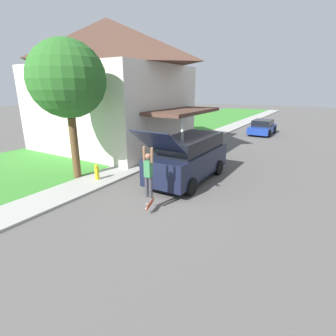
{
  "coord_description": "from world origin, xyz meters",
  "views": [
    {
      "loc": [
        5.36,
        -7.98,
        4.29
      ],
      "look_at": [
        0.14,
        0.65,
        1.16
      ],
      "focal_mm": 28.0,
      "sensor_mm": 36.0,
      "label": 1
    }
  ],
  "objects_px": {
    "car_down_street": "(262,127)",
    "skateboarder": "(148,172)",
    "skateboard": "(150,203)",
    "suv_parked": "(189,157)",
    "lawn_tree_near": "(67,80)",
    "fire_hydrant": "(97,172)"
  },
  "relations": [
    {
      "from": "suv_parked",
      "to": "fire_hydrant",
      "type": "relative_size",
      "value": 7.75
    },
    {
      "from": "skateboard",
      "to": "fire_hydrant",
      "type": "bearing_deg",
      "value": 162.44
    },
    {
      "from": "lawn_tree_near",
      "to": "skateboard",
      "type": "xyz_separation_m",
      "value": [
        5.04,
        -1.03,
        -4.3
      ]
    },
    {
      "from": "car_down_street",
      "to": "fire_hydrant",
      "type": "height_order",
      "value": "car_down_street"
    },
    {
      "from": "skateboarder",
      "to": "lawn_tree_near",
      "type": "bearing_deg",
      "value": 168.22
    },
    {
      "from": "car_down_street",
      "to": "fire_hydrant",
      "type": "distance_m",
      "value": 17.92
    },
    {
      "from": "skateboarder",
      "to": "skateboard",
      "type": "height_order",
      "value": "skateboarder"
    },
    {
      "from": "fire_hydrant",
      "to": "skateboarder",
      "type": "bearing_deg",
      "value": -17.86
    },
    {
      "from": "lawn_tree_near",
      "to": "car_down_street",
      "type": "bearing_deg",
      "value": 74.63
    },
    {
      "from": "car_down_street",
      "to": "skateboard",
      "type": "height_order",
      "value": "car_down_street"
    },
    {
      "from": "fire_hydrant",
      "to": "lawn_tree_near",
      "type": "bearing_deg",
      "value": -169.51
    },
    {
      "from": "suv_parked",
      "to": "car_down_street",
      "type": "relative_size",
      "value": 1.35
    },
    {
      "from": "suv_parked",
      "to": "skateboarder",
      "type": "height_order",
      "value": "suv_parked"
    },
    {
      "from": "suv_parked",
      "to": "fire_hydrant",
      "type": "bearing_deg",
      "value": -146.3
    },
    {
      "from": "lawn_tree_near",
      "to": "fire_hydrant",
      "type": "distance_m",
      "value": 4.28
    },
    {
      "from": "suv_parked",
      "to": "fire_hydrant",
      "type": "height_order",
      "value": "suv_parked"
    },
    {
      "from": "car_down_street",
      "to": "skateboard",
      "type": "xyz_separation_m",
      "value": [
        0.17,
        -18.77,
        -0.36
      ]
    },
    {
      "from": "suv_parked",
      "to": "skateboarder",
      "type": "xyz_separation_m",
      "value": [
        0.27,
        -3.65,
        0.32
      ]
    },
    {
      "from": "lawn_tree_near",
      "to": "suv_parked",
      "type": "bearing_deg",
      "value": 28.94
    },
    {
      "from": "lawn_tree_near",
      "to": "skateboard",
      "type": "distance_m",
      "value": 6.7
    },
    {
      "from": "car_down_street",
      "to": "suv_parked",
      "type": "bearing_deg",
      "value": -90.57
    },
    {
      "from": "car_down_street",
      "to": "skateboarder",
      "type": "distance_m",
      "value": 18.79
    }
  ]
}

